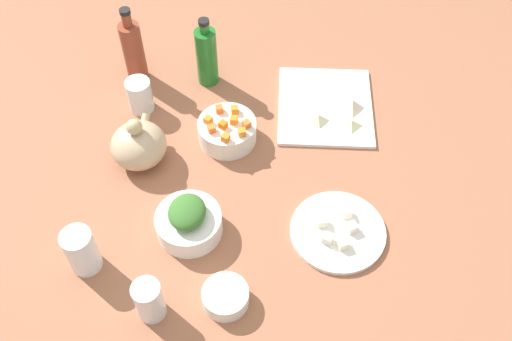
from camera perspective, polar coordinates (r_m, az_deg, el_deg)
The scene contains 30 objects.
tabletop at distance 143.88cm, azimuth 0.00°, elevation -1.58°, with size 190.00×190.00×3.00cm, color #9A5F43.
cutting_board at distance 160.13cm, azimuth 6.84°, elevation 6.34°, with size 28.95×25.44×1.00cm, color white.
plate_tofu at distance 135.41cm, azimuth 8.08°, elevation -5.99°, with size 22.17×22.17×1.20cm, color white.
bowl_greens at distance 133.49cm, azimuth -6.64°, elevation -5.24°, with size 15.27×15.27×5.61cm, color white.
bowl_carrots at distance 149.62cm, azimuth -2.86°, elevation 3.91°, with size 15.11×15.11×6.02cm, color white.
bowl_small_side at distance 124.84cm, azimuth -3.03°, elevation -12.35°, with size 10.01×10.01×4.11cm, color white.
teapot at distance 146.24cm, azimuth -11.52°, elevation 2.52°, with size 15.89×13.91×13.96cm.
bottle_0 at distance 165.19cm, azimuth -12.03°, elevation 11.53°, with size 5.79×5.79×23.15cm.
bottle_1 at distance 161.52cm, azimuth -4.90°, elevation 11.23°, with size 5.87×5.87×21.01cm.
drinking_glass_0 at distance 130.85cm, azimuth -16.86°, elevation -7.60°, with size 6.83×6.83×11.89cm, color white.
drinking_glass_1 at distance 122.70cm, azimuth -10.53°, elevation -12.50°, with size 6.04×6.04×10.63cm, color white.
drinking_glass_2 at distance 158.96cm, azimuth -11.41°, elevation 7.28°, with size 6.77×6.77×9.50cm, color white.
carrot_cube_0 at distance 149.28cm, azimuth -2.12°, elevation 6.02°, with size 1.80×1.80×1.80cm, color orange.
carrot_cube_1 at distance 147.22cm, azimuth -4.76°, elevation 5.00°, with size 1.80×1.80×1.80cm, color orange.
carrot_cube_2 at distance 145.79cm, azimuth -0.94°, elevation 4.61°, with size 1.80×1.80×1.80cm, color orange.
carrot_cube_3 at distance 142.93cm, azimuth -3.02°, elevation 3.24°, with size 1.80×1.80×1.80cm, color orange.
carrot_cube_4 at distance 149.62cm, azimuth -3.65°, elevation 6.07°, with size 1.80×1.80×1.80cm, color orange.
carrot_cube_5 at distance 146.80cm, azimuth -2.20°, elevation 5.00°, with size 1.80×1.80×1.80cm, color orange.
carrot_cube_6 at distance 145.87cm, azimuth -3.27°, elevation 4.54°, with size 1.80×1.80×1.80cm, color orange.
carrot_cube_7 at distance 143.96cm, azimuth -1.41°, elevation 3.79°, with size 1.80×1.80×1.80cm, color orange.
carrot_cube_8 at distance 145.16cm, azimuth -4.42°, elevation 4.14°, with size 1.80×1.80×1.80cm, color orange.
chopped_greens_mound at distance 129.43cm, azimuth -6.84°, elevation -4.08°, with size 9.83×8.51×4.12cm, color #386D2B.
tofu_cube_0 at distance 136.52cm, azimuth 8.96°, elevation -4.13°, with size 2.20×2.20×2.20cm, color white.
tofu_cube_1 at distance 134.47cm, azimuth 9.44°, elevation -5.56°, with size 2.20×2.20×2.20cm, color white.
tofu_cube_2 at distance 134.38cm, azimuth 6.57°, elevation -5.04°, with size 2.20×2.20×2.20cm, color silver.
tofu_cube_3 at distance 131.89cm, azimuth 8.57°, elevation -7.16°, with size 2.20×2.20×2.20cm, color white.
tofu_cube_4 at distance 132.11cm, azimuth 7.10°, elevation -6.69°, with size 2.20×2.20×2.20cm, color silver.
dumpling_0 at distance 154.51cm, azimuth 6.15°, elevation 5.17°, with size 4.77×4.22×2.39cm, color beige.
dumpling_1 at distance 154.63cm, azimuth 9.36°, elevation 4.64°, with size 4.91×4.47×2.10cm, color beige.
dumpling_2 at distance 159.06cm, azimuth 9.48°, elevation 6.49°, with size 5.79×5.22×2.77cm, color beige.
Camera 1 is at (-83.91, -12.17, 117.75)cm, focal length 40.49 mm.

